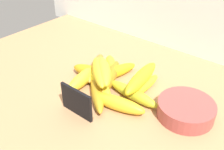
# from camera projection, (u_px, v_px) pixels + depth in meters

# --- Properties ---
(counter_top) EXTENTS (1.10, 0.76, 0.03)m
(counter_top) POSITION_uv_depth(u_px,v_px,m) (95.00, 86.00, 0.87)
(counter_top) COLOR #AE7C52
(counter_top) RESTS_ON ground
(chalkboard_sign) EXTENTS (0.11, 0.02, 0.08)m
(chalkboard_sign) POSITION_uv_depth(u_px,v_px,m) (77.00, 103.00, 0.71)
(chalkboard_sign) COLOR black
(chalkboard_sign) RESTS_ON counter_top
(fruit_bowl) EXTENTS (0.16, 0.16, 0.04)m
(fruit_bowl) POSITION_uv_depth(u_px,v_px,m) (186.00, 109.00, 0.71)
(fruit_bowl) COLOR #A1443F
(fruit_bowl) RESTS_ON counter_top
(banana_0) EXTENTS (0.12, 0.18, 0.04)m
(banana_0) POSITION_uv_depth(u_px,v_px,m) (96.00, 68.00, 0.90)
(banana_0) COLOR #A57928
(banana_0) RESTS_ON counter_top
(banana_1) EXTENTS (0.19, 0.05, 0.04)m
(banana_1) POSITION_uv_depth(u_px,v_px,m) (133.00, 94.00, 0.78)
(banana_1) COLOR gold
(banana_1) RESTS_ON counter_top
(banana_2) EXTENTS (0.03, 0.15, 0.03)m
(banana_2) POSITION_uv_depth(u_px,v_px,m) (144.00, 86.00, 0.81)
(banana_2) COLOR yellow
(banana_2) RESTS_ON counter_top
(banana_3) EXTENTS (0.12, 0.20, 0.04)m
(banana_3) POSITION_uv_depth(u_px,v_px,m) (110.00, 77.00, 0.85)
(banana_3) COLOR #9F741A
(banana_3) RESTS_ON counter_top
(banana_4) EXTENTS (0.13, 0.14, 0.04)m
(banana_4) POSITION_uv_depth(u_px,v_px,m) (110.00, 67.00, 0.91)
(banana_4) COLOR yellow
(banana_4) RESTS_ON counter_top
(banana_5) EXTENTS (0.17, 0.08, 0.04)m
(banana_5) POSITION_uv_depth(u_px,v_px,m) (118.00, 103.00, 0.74)
(banana_5) COLOR gold
(banana_5) RESTS_ON counter_top
(banana_6) EXTENTS (0.07, 0.17, 0.04)m
(banana_6) POSITION_uv_depth(u_px,v_px,m) (84.00, 78.00, 0.84)
(banana_6) COLOR yellow
(banana_6) RESTS_ON counter_top
(banana_7) EXTENTS (0.16, 0.07, 0.04)m
(banana_7) POSITION_uv_depth(u_px,v_px,m) (93.00, 72.00, 0.87)
(banana_7) COLOR gold
(banana_7) RESTS_ON counter_top
(banana_8) EXTENTS (0.08, 0.17, 0.04)m
(banana_8) POSITION_uv_depth(u_px,v_px,m) (116.00, 72.00, 0.88)
(banana_8) COLOR gold
(banana_8) RESTS_ON counter_top
(banana_9) EXTENTS (0.17, 0.11, 0.04)m
(banana_9) POSITION_uv_depth(u_px,v_px,m) (98.00, 82.00, 0.83)
(banana_9) COLOR yellow
(banana_9) RESTS_ON counter_top
(banana_10) EXTENTS (0.18, 0.17, 0.04)m
(banana_10) POSITION_uv_depth(u_px,v_px,m) (97.00, 91.00, 0.79)
(banana_10) COLOR #BA8A1E
(banana_10) RESTS_ON counter_top
(banana_11) EXTENTS (0.07, 0.20, 0.04)m
(banana_11) POSITION_uv_depth(u_px,v_px,m) (141.00, 78.00, 0.79)
(banana_11) COLOR yellow
(banana_11) RESTS_ON banana_2
(banana_12) EXTENTS (0.15, 0.14, 0.04)m
(banana_12) POSITION_uv_depth(u_px,v_px,m) (99.00, 72.00, 0.80)
(banana_12) COLOR yellow
(banana_12) RESTS_ON banana_9
(banana_13) EXTENTS (0.15, 0.14, 0.04)m
(banana_13) POSITION_uv_depth(u_px,v_px,m) (103.00, 72.00, 0.80)
(banana_13) COLOR gold
(banana_13) RESTS_ON banana_9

